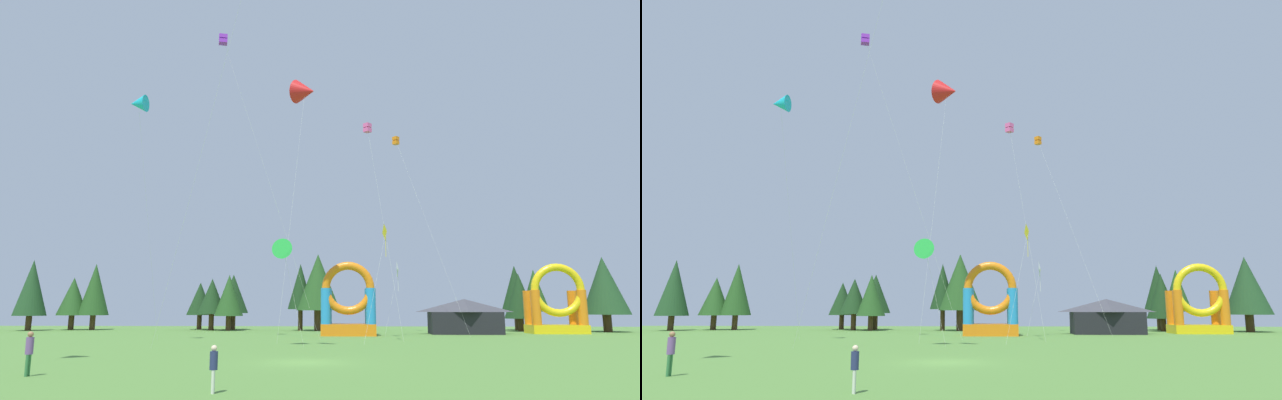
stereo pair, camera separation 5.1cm
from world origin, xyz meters
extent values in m
plane|color=#548438|center=(0.00, 0.00, 0.00)|extent=(120.00, 120.00, 0.00)
pyramid|color=yellow|center=(5.67, 18.80, 9.28)|extent=(0.44, 1.08, 1.07)
cylinder|color=yellow|center=(5.60, 18.78, 8.22)|extent=(0.04, 0.04, 2.13)
cylinder|color=silver|center=(4.55, 17.14, 4.64)|extent=(2.11, 3.29, 9.28)
cube|color=#EA599E|center=(4.21, 19.97, 19.07)|extent=(0.82, 0.82, 0.37)
cube|color=#EA599E|center=(4.21, 19.97, 19.52)|extent=(0.82, 0.82, 0.37)
cylinder|color=silver|center=(5.53, 18.82, 9.65)|extent=(2.65, 2.32, 19.29)
cone|color=red|center=(-1.63, 19.86, 22.96)|extent=(3.13, 3.08, 2.55)
cylinder|color=silver|center=(-2.57, 18.04, 11.48)|extent=(1.90, 3.66, 22.96)
cone|color=#19B7CC|center=(-15.52, 14.58, 20.02)|extent=(1.42, 1.55, 1.49)
cylinder|color=silver|center=(-15.34, 18.11, 10.01)|extent=(0.38, 7.07, 20.02)
cone|color=green|center=(-2.64, 12.84, 7.14)|extent=(1.74, 1.82, 1.79)
cylinder|color=silver|center=(-1.84, 12.76, 3.57)|extent=(1.61, 0.18, 7.14)
cylinder|color=silver|center=(-7.74, 6.71, 13.42)|extent=(8.27, 7.64, 26.85)
cube|color=purple|center=(-9.33, 18.64, 27.59)|extent=(0.95, 0.95, 0.38)
cube|color=purple|center=(-9.33, 18.64, 28.05)|extent=(0.95, 0.95, 0.38)
cylinder|color=silver|center=(-4.80, 19.90, 13.91)|extent=(9.09, 2.53, 27.82)
cube|color=orange|center=(7.99, 33.22, 21.76)|extent=(0.85, 0.85, 0.41)
cube|color=orange|center=(7.99, 33.22, 22.25)|extent=(0.85, 0.85, 0.41)
cylinder|color=silver|center=(11.16, 30.34, 11.00)|extent=(6.35, 5.78, 22.01)
pyramid|color=white|center=(7.58, 29.19, 6.72)|extent=(0.38, 1.23, 1.21)
cylinder|color=white|center=(7.49, 29.20, 5.62)|extent=(0.04, 0.04, 2.18)
cylinder|color=silver|center=(6.71, 28.60, 3.36)|extent=(1.57, 1.23, 6.72)
cylinder|color=silver|center=(-2.26, -11.01, 0.38)|extent=(0.13, 0.13, 0.76)
cylinder|color=silver|center=(-2.24, -11.16, 0.38)|extent=(0.13, 0.13, 0.76)
cylinder|color=navy|center=(-2.25, -11.09, 1.06)|extent=(0.31, 0.31, 0.60)
sphere|color=beige|center=(-2.25, -11.09, 1.47)|extent=(0.21, 0.21, 0.21)
cylinder|color=#33723F|center=(-11.14, -6.76, 0.44)|extent=(0.13, 0.13, 0.89)
cylinder|color=#33723F|center=(-11.15, -6.59, 0.44)|extent=(0.13, 0.13, 0.89)
cylinder|color=#724C8C|center=(-11.14, -6.68, 1.24)|extent=(0.32, 0.32, 0.70)
sphere|color=#9E704C|center=(-11.14, -6.68, 1.71)|extent=(0.24, 0.24, 0.24)
cube|color=yellow|center=(25.56, 35.54, 0.48)|extent=(6.09, 3.74, 0.96)
cylinder|color=orange|center=(23.04, 34.19, 2.87)|extent=(1.05, 1.05, 3.81)
cylinder|color=orange|center=(28.08, 34.19, 2.87)|extent=(1.05, 1.05, 3.81)
cylinder|color=orange|center=(23.04, 36.88, 2.87)|extent=(1.05, 1.05, 3.81)
cylinder|color=orange|center=(28.08, 36.88, 2.87)|extent=(1.05, 1.05, 3.81)
torus|color=yellow|center=(25.56, 34.19, 4.77)|extent=(5.88, 0.84, 5.88)
cube|color=orange|center=(2.28, 29.65, 0.59)|extent=(5.63, 3.74, 1.18)
cylinder|color=#268CD8|center=(-0.01, 28.30, 3.00)|extent=(1.05, 1.05, 3.64)
cylinder|color=#268CD8|center=(4.57, 28.30, 3.00)|extent=(1.05, 1.05, 3.64)
cylinder|color=#268CD8|center=(-0.01, 31.00, 3.00)|extent=(1.05, 1.05, 3.64)
cylinder|color=#268CD8|center=(4.57, 31.00, 3.00)|extent=(1.05, 1.05, 3.64)
torus|color=orange|center=(2.28, 28.30, 4.82)|extent=(5.42, 0.84, 5.42)
cube|color=black|center=(15.07, 33.56, 1.19)|extent=(7.65, 3.85, 2.38)
pyramid|color=#3F3F47|center=(15.07, 33.56, 3.08)|extent=(7.65, 3.85, 1.40)
cylinder|color=#4C331E|center=(-38.27, 40.77, 0.92)|extent=(0.73, 0.73, 1.84)
cone|color=#1E4221|center=(-38.27, 40.77, 5.39)|extent=(4.05, 4.05, 7.08)
cylinder|color=#4C331E|center=(-33.97, 43.27, 0.94)|extent=(0.71, 0.71, 1.87)
cone|color=#234C1E|center=(-33.97, 43.27, 4.33)|extent=(3.94, 3.94, 4.91)
cylinder|color=#4C331E|center=(-31.22, 43.49, 0.94)|extent=(0.70, 0.70, 1.88)
cone|color=#234C1E|center=(-31.22, 43.49, 5.25)|extent=(3.90, 3.90, 6.73)
cylinder|color=#4C331E|center=(-17.67, 45.81, 0.95)|extent=(0.64, 0.64, 1.89)
cone|color=#193819|center=(-17.67, 45.81, 4.05)|extent=(3.53, 3.53, 4.31)
cylinder|color=#4C331E|center=(-15.36, 42.92, 1.03)|extent=(0.66, 0.66, 2.06)
cone|color=#193819|center=(-15.36, 42.92, 4.32)|extent=(3.68, 3.68, 4.50)
cylinder|color=#4C331E|center=(-13.00, 44.97, 1.08)|extent=(0.73, 0.73, 2.15)
cone|color=#193819|center=(-13.00, 44.97, 4.68)|extent=(4.03, 4.03, 5.07)
cylinder|color=#4C331E|center=(-12.90, 41.82, 0.91)|extent=(0.66, 0.66, 1.82)
cone|color=#234C1E|center=(-12.90, 41.82, 4.42)|extent=(3.66, 3.66, 5.19)
cylinder|color=#4C331E|center=(-3.84, 42.76, 1.33)|extent=(0.59, 0.59, 2.67)
cone|color=#193819|center=(-3.84, 42.76, 5.55)|extent=(3.29, 3.29, 5.77)
cylinder|color=#4C331E|center=(-1.54, 42.10, 1.26)|extent=(1.00, 1.00, 2.53)
cone|color=#234C1E|center=(-1.54, 42.10, 6.07)|extent=(5.56, 5.56, 7.09)
cylinder|color=#4C331E|center=(23.43, 41.42, 0.77)|extent=(0.69, 0.69, 1.54)
cone|color=#193819|center=(23.43, 41.42, 4.30)|extent=(3.82, 3.82, 5.51)
cylinder|color=#4C331E|center=(24.07, 45.19, 1.20)|extent=(0.67, 0.67, 2.39)
cone|color=#193819|center=(24.07, 45.19, 5.35)|extent=(3.72, 3.72, 5.91)
cylinder|color=#4C331E|center=(25.25, 41.25, 1.19)|extent=(0.60, 0.60, 2.38)
cone|color=#234C1E|center=(25.25, 41.25, 4.94)|extent=(3.34, 3.34, 5.13)
cylinder|color=#4C331E|center=(33.24, 40.14, 1.02)|extent=(0.98, 0.98, 2.04)
cone|color=#1E4221|center=(33.24, 40.14, 5.50)|extent=(5.46, 5.46, 6.92)
camera|label=1|loc=(2.30, -30.58, 2.80)|focal=31.75mm
camera|label=2|loc=(2.35, -30.58, 2.80)|focal=31.75mm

